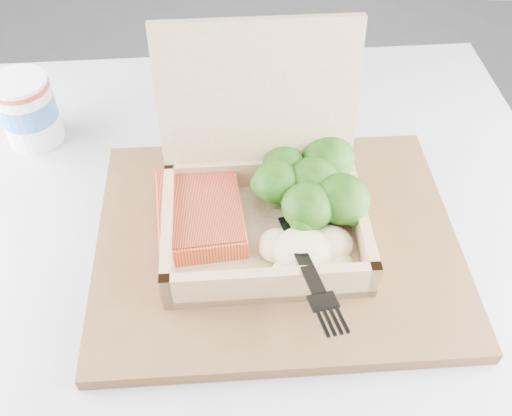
# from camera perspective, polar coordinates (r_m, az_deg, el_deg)

# --- Properties ---
(cafe_table) EXTENTS (0.85, 0.85, 0.71)m
(cafe_table) POSITION_cam_1_polar(r_m,az_deg,el_deg) (0.74, -1.58, -13.39)
(cafe_table) COLOR black
(cafe_table) RESTS_ON floor
(serving_tray) EXTENTS (0.41, 0.34, 0.02)m
(serving_tray) POSITION_cam_1_polar(r_m,az_deg,el_deg) (0.59, 2.08, -3.32)
(serving_tray) COLOR brown
(serving_tray) RESTS_ON cafe_table
(takeout_container) EXTENTS (0.22, 0.21, 0.19)m
(takeout_container) POSITION_cam_1_polar(r_m,az_deg,el_deg) (0.56, 0.63, 2.13)
(takeout_container) COLOR tan
(takeout_container) RESTS_ON serving_tray
(salmon_fillet) EXTENTS (0.11, 0.13, 0.02)m
(salmon_fillet) POSITION_cam_1_polar(r_m,az_deg,el_deg) (0.58, -5.62, -0.55)
(salmon_fillet) COLOR #EB5D2E
(salmon_fillet) RESTS_ON takeout_container
(broccoli_pile) EXTENTS (0.13, 0.13, 0.05)m
(broccoli_pile) POSITION_cam_1_polar(r_m,az_deg,el_deg) (0.59, 5.66, 2.20)
(broccoli_pile) COLOR #2E6B17
(broccoli_pile) RESTS_ON takeout_container
(mashed_potatoes) EXTENTS (0.09, 0.08, 0.03)m
(mashed_potatoes) POSITION_cam_1_polar(r_m,az_deg,el_deg) (0.54, 4.70, -4.24)
(mashed_potatoes) COLOR #CBB984
(mashed_potatoes) RESTS_ON takeout_container
(plastic_fork) EXTENTS (0.07, 0.16, 0.03)m
(plastic_fork) POSITION_cam_1_polar(r_m,az_deg,el_deg) (0.54, 3.83, -2.72)
(plastic_fork) COLOR black
(plastic_fork) RESTS_ON mashed_potatoes
(paper_cup) EXTENTS (0.07, 0.07, 0.09)m
(paper_cup) POSITION_cam_1_polar(r_m,az_deg,el_deg) (0.74, -21.91, 9.24)
(paper_cup) COLOR white
(paper_cup) RESTS_ON cafe_table
(receipt) EXTENTS (0.08, 0.14, 0.00)m
(receipt) POSITION_cam_1_polar(r_m,az_deg,el_deg) (0.74, -1.54, 8.57)
(receipt) COLOR white
(receipt) RESTS_ON cafe_table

